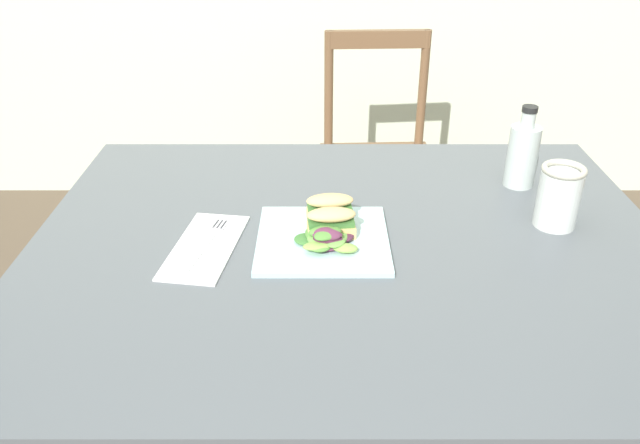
{
  "coord_description": "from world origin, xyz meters",
  "views": [
    {
      "loc": [
        0.03,
        -1.02,
        1.35
      ],
      "look_at": [
        0.03,
        0.03,
        0.76
      ],
      "focal_mm": 35.49,
      "sensor_mm": 36.0,
      "label": 1
    }
  ],
  "objects_px": {
    "plate_lunch": "(320,239)",
    "fork_on_napkin": "(206,240)",
    "sandwich_half_back": "(327,207)",
    "mason_jar_iced_tea": "(555,199)",
    "chair_wooden_far": "(375,159)",
    "dining_table": "(346,294)",
    "bottle_cold_brew": "(519,158)",
    "sandwich_half_front": "(328,221)"
  },
  "relations": [
    {
      "from": "fork_on_napkin",
      "to": "sandwich_half_back",
      "type": "bearing_deg",
      "value": 16.76
    },
    {
      "from": "dining_table",
      "to": "sandwich_half_back",
      "type": "relative_size",
      "value": 12.73
    },
    {
      "from": "dining_table",
      "to": "chair_wooden_far",
      "type": "distance_m",
      "value": 1.09
    },
    {
      "from": "dining_table",
      "to": "fork_on_napkin",
      "type": "distance_m",
      "value": 0.29
    },
    {
      "from": "dining_table",
      "to": "plate_lunch",
      "type": "bearing_deg",
      "value": -178.09
    },
    {
      "from": "dining_table",
      "to": "fork_on_napkin",
      "type": "height_order",
      "value": "fork_on_napkin"
    },
    {
      "from": "chair_wooden_far",
      "to": "sandwich_half_back",
      "type": "height_order",
      "value": "chair_wooden_far"
    },
    {
      "from": "fork_on_napkin",
      "to": "bottle_cold_brew",
      "type": "height_order",
      "value": "bottle_cold_brew"
    },
    {
      "from": "sandwich_half_front",
      "to": "mason_jar_iced_tea",
      "type": "bearing_deg",
      "value": 7.17
    },
    {
      "from": "sandwich_half_front",
      "to": "sandwich_half_back",
      "type": "height_order",
      "value": "same"
    },
    {
      "from": "plate_lunch",
      "to": "fork_on_napkin",
      "type": "distance_m",
      "value": 0.21
    },
    {
      "from": "sandwich_half_back",
      "to": "fork_on_napkin",
      "type": "bearing_deg",
      "value": -163.24
    },
    {
      "from": "fork_on_napkin",
      "to": "mason_jar_iced_tea",
      "type": "xyz_separation_m",
      "value": [
        0.67,
        0.07,
        0.05
      ]
    },
    {
      "from": "mason_jar_iced_tea",
      "to": "fork_on_napkin",
      "type": "bearing_deg",
      "value": -174.08
    },
    {
      "from": "fork_on_napkin",
      "to": "plate_lunch",
      "type": "bearing_deg",
      "value": 0.93
    },
    {
      "from": "sandwich_half_back",
      "to": "chair_wooden_far",
      "type": "bearing_deg",
      "value": 79.32
    },
    {
      "from": "dining_table",
      "to": "sandwich_half_front",
      "type": "bearing_deg",
      "value": 165.58
    },
    {
      "from": "sandwich_half_front",
      "to": "fork_on_napkin",
      "type": "relative_size",
      "value": 0.51
    },
    {
      "from": "bottle_cold_brew",
      "to": "mason_jar_iced_tea",
      "type": "bearing_deg",
      "value": -83.58
    },
    {
      "from": "bottle_cold_brew",
      "to": "mason_jar_iced_tea",
      "type": "distance_m",
      "value": 0.18
    },
    {
      "from": "sandwich_half_back",
      "to": "mason_jar_iced_tea",
      "type": "bearing_deg",
      "value": 0.09
    },
    {
      "from": "dining_table",
      "to": "fork_on_napkin",
      "type": "relative_size",
      "value": 6.51
    },
    {
      "from": "plate_lunch",
      "to": "fork_on_napkin",
      "type": "relative_size",
      "value": 1.32
    },
    {
      "from": "plate_lunch",
      "to": "mason_jar_iced_tea",
      "type": "relative_size",
      "value": 1.96
    },
    {
      "from": "dining_table",
      "to": "mason_jar_iced_tea",
      "type": "height_order",
      "value": "mason_jar_iced_tea"
    },
    {
      "from": "fork_on_napkin",
      "to": "sandwich_half_front",
      "type": "bearing_deg",
      "value": 3.51
    },
    {
      "from": "fork_on_napkin",
      "to": "dining_table",
      "type": "bearing_deg",
      "value": 1.11
    },
    {
      "from": "chair_wooden_far",
      "to": "fork_on_napkin",
      "type": "height_order",
      "value": "chair_wooden_far"
    },
    {
      "from": "chair_wooden_far",
      "to": "plate_lunch",
      "type": "bearing_deg",
      "value": -100.76
    },
    {
      "from": "chair_wooden_far",
      "to": "mason_jar_iced_tea",
      "type": "distance_m",
      "value": 1.09
    },
    {
      "from": "dining_table",
      "to": "sandwich_half_back",
      "type": "bearing_deg",
      "value": 119.93
    },
    {
      "from": "sandwich_half_front",
      "to": "dining_table",
      "type": "bearing_deg",
      "value": -14.42
    },
    {
      "from": "plate_lunch",
      "to": "bottle_cold_brew",
      "type": "relative_size",
      "value": 1.36
    },
    {
      "from": "plate_lunch",
      "to": "sandwich_half_front",
      "type": "xyz_separation_m",
      "value": [
        0.02,
        0.01,
        0.03
      ]
    },
    {
      "from": "chair_wooden_far",
      "to": "plate_lunch",
      "type": "distance_m",
      "value": 1.12
    },
    {
      "from": "dining_table",
      "to": "bottle_cold_brew",
      "type": "height_order",
      "value": "bottle_cold_brew"
    },
    {
      "from": "plate_lunch",
      "to": "sandwich_half_back",
      "type": "bearing_deg",
      "value": 78.01
    },
    {
      "from": "chair_wooden_far",
      "to": "mason_jar_iced_tea",
      "type": "xyz_separation_m",
      "value": [
        0.25,
        -1.0,
        0.35
      ]
    },
    {
      "from": "sandwich_half_back",
      "to": "mason_jar_iced_tea",
      "type": "distance_m",
      "value": 0.44
    },
    {
      "from": "chair_wooden_far",
      "to": "mason_jar_iced_tea",
      "type": "height_order",
      "value": "chair_wooden_far"
    },
    {
      "from": "bottle_cold_brew",
      "to": "mason_jar_iced_tea",
      "type": "xyz_separation_m",
      "value": [
        0.02,
        -0.18,
        -0.01
      ]
    },
    {
      "from": "dining_table",
      "to": "plate_lunch",
      "type": "height_order",
      "value": "plate_lunch"
    }
  ]
}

